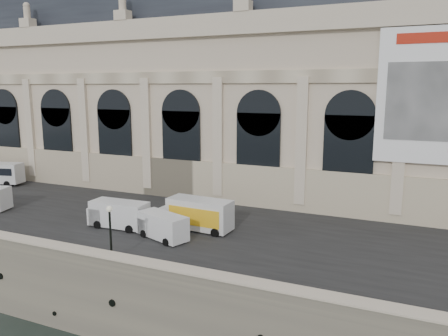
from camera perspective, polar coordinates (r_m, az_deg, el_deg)
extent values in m
cube|color=gray|center=(66.09, 3.21, -4.28)|extent=(160.00, 70.00, 6.00)
cube|color=#2D2D2D|center=(46.91, -5.85, -6.69)|extent=(160.00, 24.00, 0.06)
cube|color=gray|center=(36.38, -16.52, -11.40)|extent=(160.00, 1.20, 1.10)
cube|color=beige|center=(36.16, -16.57, -10.52)|extent=(160.00, 1.40, 0.12)
cube|color=beige|center=(62.71, -3.14, 7.88)|extent=(68.00, 18.00, 22.00)
cube|color=beige|center=(55.80, -7.30, -1.32)|extent=(68.60, 0.40, 5.00)
cube|color=beige|center=(54.95, -7.85, 17.68)|extent=(69.00, 0.80, 2.40)
cube|color=beige|center=(54.65, -7.61, 11.62)|extent=(68.00, 0.30, 1.40)
cube|color=#272D35|center=(63.63, -3.28, 20.58)|extent=(64.00, 15.00, 6.00)
cube|color=black|center=(73.51, -26.50, 3.66)|extent=(5.20, 0.25, 9.00)
cylinder|color=black|center=(73.20, -26.79, 7.16)|extent=(5.20, 0.25, 5.20)
cube|color=beige|center=(69.57, -23.99, 4.78)|extent=(1.20, 0.50, 14.00)
cube|color=black|center=(66.17, -20.92, 3.43)|extent=(5.20, 0.25, 9.00)
cylinder|color=black|center=(65.82, -21.17, 7.32)|extent=(5.20, 0.25, 5.20)
cube|color=beige|center=(62.56, -17.77, 4.64)|extent=(1.20, 0.50, 14.00)
cube|color=black|center=(59.60, -14.03, 3.11)|extent=(5.20, 0.25, 9.00)
cylinder|color=black|center=(59.22, -14.22, 7.43)|extent=(5.20, 0.25, 5.20)
cube|color=beige|center=(56.47, -10.10, 4.39)|extent=(1.20, 0.50, 14.00)
cube|color=black|center=(54.10, -5.59, 2.64)|extent=(5.20, 0.25, 9.00)
cylinder|color=black|center=(53.68, -5.68, 7.41)|extent=(5.20, 0.25, 5.20)
cube|color=beige|center=(51.60, -0.80, 3.99)|extent=(1.20, 0.50, 14.00)
cube|color=black|center=(50.02, 4.46, 2.02)|extent=(5.20, 0.25, 9.00)
cylinder|color=black|center=(49.55, 4.54, 7.17)|extent=(5.20, 0.25, 5.20)
cube|color=beige|center=(48.35, 10.07, 3.39)|extent=(1.20, 0.50, 14.00)
cube|color=black|center=(47.71, 15.87, 1.24)|extent=(5.20, 0.25, 9.00)
cylinder|color=black|center=(47.22, 16.14, 6.63)|extent=(5.20, 0.25, 5.20)
cube|color=beige|center=(47.03, 21.99, 2.59)|extent=(1.20, 0.50, 14.00)
cube|color=white|center=(46.46, 24.89, 8.49)|extent=(9.00, 0.35, 13.00)
cube|color=#AA1B0B|center=(46.48, 25.43, 15.14)|extent=(6.00, 0.06, 1.00)
cube|color=gray|center=(46.27, 24.23, 7.92)|extent=(6.20, 0.06, 7.50)
cylinder|color=black|center=(68.40, -26.49, -1.91)|extent=(0.95, 0.47, 0.91)
cylinder|color=black|center=(70.19, -25.38, -1.53)|extent=(0.95, 0.47, 0.91)
cylinder|color=black|center=(56.85, -26.68, -4.31)|extent=(0.86, 0.47, 0.82)
cube|color=silver|center=(44.90, -13.49, -5.82)|extent=(5.88, 2.43, 2.48)
cube|color=silver|center=(46.36, -15.83, -5.90)|extent=(1.69, 2.31, 1.72)
cube|color=black|center=(46.56, -16.45, -5.10)|extent=(0.12, 1.94, 0.86)
cylinder|color=black|center=(45.42, -16.19, -7.14)|extent=(0.83, 0.29, 0.82)
cylinder|color=black|center=(47.13, -14.49, -6.41)|extent=(0.83, 0.29, 0.82)
cylinder|color=black|center=(43.29, -12.27, -7.83)|extent=(0.83, 0.29, 0.82)
cylinder|color=black|center=(45.08, -10.65, -7.03)|extent=(0.83, 0.29, 0.82)
cube|color=silver|center=(40.93, -7.98, -7.47)|extent=(5.55, 3.65, 2.20)
cube|color=silver|center=(42.60, -9.72, -7.27)|extent=(2.04, 2.38, 1.53)
cube|color=black|center=(42.86, -10.18, -6.44)|extent=(0.64, 1.64, 0.77)
cylinder|color=black|center=(41.91, -10.47, -8.45)|extent=(0.77, 0.47, 0.73)
cylinder|color=black|center=(43.05, -8.29, -7.87)|extent=(0.77, 0.47, 0.73)
cylinder|color=black|center=(39.41, -7.58, -9.60)|extent=(0.77, 0.47, 0.73)
cylinder|color=black|center=(40.62, -5.35, -8.94)|extent=(0.77, 0.47, 0.73)
cube|color=silver|center=(43.06, -3.17, -5.97)|extent=(6.53, 2.80, 2.88)
cube|color=gold|center=(42.02, -4.04, -6.40)|extent=(5.55, 0.36, 1.71)
cube|color=#AA1B0B|center=(42.02, -4.04, -6.40)|extent=(3.20, 0.22, 0.64)
cube|color=silver|center=(45.10, -7.18, -6.12)|extent=(1.83, 2.44, 1.60)
cylinder|color=black|center=(43.96, -7.37, -7.37)|extent=(0.87, 0.35, 0.85)
cylinder|color=black|center=(45.91, -5.64, -6.55)|extent=(0.87, 0.35, 0.85)
cylinder|color=black|center=(41.32, -1.16, -8.46)|extent=(0.87, 0.35, 0.85)
cylinder|color=black|center=(43.39, 0.37, -7.52)|extent=(0.87, 0.35, 0.85)
cylinder|color=black|center=(36.87, -14.44, -11.55)|extent=(0.48, 0.48, 0.44)
cylinder|color=black|center=(36.19, -14.59, -8.67)|extent=(0.17, 0.17, 4.35)
sphere|color=beige|center=(35.52, -14.76, -5.18)|extent=(0.48, 0.48, 0.48)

